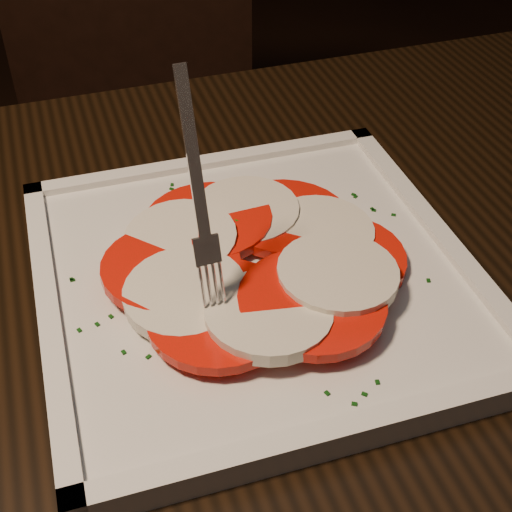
# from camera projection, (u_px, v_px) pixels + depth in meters

# --- Properties ---
(table) EXTENTS (1.24, 0.86, 0.75)m
(table) POSITION_uv_depth(u_px,v_px,m) (335.00, 409.00, 0.57)
(table) COLOR black
(table) RESTS_ON ground
(chair) EXTENTS (0.50, 0.50, 0.93)m
(chair) POSITION_uv_depth(u_px,v_px,m) (129.00, 103.00, 1.19)
(chair) COLOR black
(chair) RESTS_ON ground
(plate) EXTENTS (0.33, 0.33, 0.01)m
(plate) POSITION_uv_depth(u_px,v_px,m) (256.00, 279.00, 0.53)
(plate) COLOR silver
(plate) RESTS_ON table
(caprese_salad) EXTENTS (0.26, 0.26, 0.03)m
(caprese_salad) POSITION_uv_depth(u_px,v_px,m) (256.00, 260.00, 0.52)
(caprese_salad) COLOR red
(caprese_salad) RESTS_ON plate
(fork) EXTENTS (0.02, 0.05, 0.15)m
(fork) POSITION_uv_depth(u_px,v_px,m) (195.00, 186.00, 0.44)
(fork) COLOR white
(fork) RESTS_ON caprese_salad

